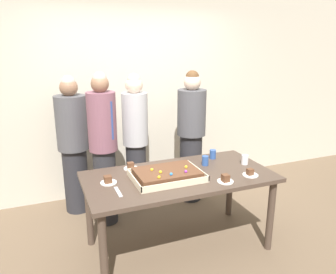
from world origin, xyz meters
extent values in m
plane|color=brown|center=(0.00, 0.00, 0.00)|extent=(12.00, 12.00, 0.00)
cube|color=beige|center=(0.00, 1.60, 1.50)|extent=(8.00, 0.12, 3.00)
cube|color=#47382D|center=(0.00, 0.00, 0.77)|extent=(1.83, 0.91, 0.04)
cylinder|color=#47382D|center=(-0.83, -0.38, 0.38)|extent=(0.07, 0.07, 0.75)
cylinder|color=#47382D|center=(0.83, -0.38, 0.38)|extent=(0.07, 0.07, 0.75)
cylinder|color=#47382D|center=(-0.83, 0.38, 0.38)|extent=(0.07, 0.07, 0.75)
cylinder|color=#47382D|center=(0.83, 0.38, 0.38)|extent=(0.07, 0.07, 0.75)
cube|color=beige|center=(-0.14, -0.03, 0.80)|extent=(0.66, 0.46, 0.01)
cube|color=beige|center=(-0.14, -0.26, 0.83)|extent=(0.66, 0.01, 0.05)
cube|color=beige|center=(-0.14, 0.19, 0.83)|extent=(0.66, 0.01, 0.05)
cube|color=beige|center=(-0.46, -0.03, 0.83)|extent=(0.01, 0.46, 0.05)
cube|color=beige|center=(0.18, -0.03, 0.83)|extent=(0.01, 0.46, 0.05)
cube|color=brown|center=(-0.14, -0.03, 0.84)|extent=(0.59, 0.39, 0.07)
sphere|color=purple|center=(0.00, -0.15, 0.89)|extent=(0.03, 0.03, 0.03)
sphere|color=#2D84E0|center=(-0.15, -0.16, 0.89)|extent=(0.03, 0.03, 0.03)
sphere|color=yellow|center=(-0.28, 0.01, 0.89)|extent=(0.03, 0.03, 0.03)
sphere|color=yellow|center=(-0.22, -0.08, 0.89)|extent=(0.03, 0.03, 0.03)
sphere|color=yellow|center=(0.05, -0.05, 0.89)|extent=(0.03, 0.03, 0.03)
sphere|color=yellow|center=(-0.28, -0.18, 0.89)|extent=(0.03, 0.03, 0.03)
cylinder|color=white|center=(0.64, -0.27, 0.80)|extent=(0.15, 0.15, 0.01)
cube|color=brown|center=(0.63, -0.27, 0.83)|extent=(0.06, 0.05, 0.06)
cylinder|color=white|center=(0.33, -0.31, 0.80)|extent=(0.15, 0.15, 0.01)
cube|color=brown|center=(0.32, -0.32, 0.84)|extent=(0.06, 0.06, 0.07)
cylinder|color=white|center=(-0.39, 0.33, 0.80)|extent=(0.15, 0.15, 0.01)
cube|color=brown|center=(-0.40, 0.32, 0.83)|extent=(0.06, 0.05, 0.06)
cylinder|color=white|center=(-0.68, 0.06, 0.80)|extent=(0.15, 0.15, 0.01)
cube|color=brown|center=(-0.68, 0.06, 0.84)|extent=(0.07, 0.06, 0.06)
cylinder|color=white|center=(0.76, 0.01, 0.84)|extent=(0.07, 0.07, 0.10)
cylinder|color=#2D5199|center=(0.36, 0.14, 0.84)|extent=(0.07, 0.07, 0.10)
cylinder|color=#2D5199|center=(0.53, 0.29, 0.84)|extent=(0.07, 0.07, 0.10)
cube|color=silver|center=(-0.64, -0.16, 0.80)|extent=(0.03, 0.20, 0.01)
cylinder|color=#28282D|center=(-0.86, 1.19, 0.40)|extent=(0.29, 0.29, 0.80)
cylinder|color=#4C4C51|center=(-0.86, 1.19, 1.12)|extent=(0.37, 0.37, 0.64)
sphere|color=#8C664C|center=(-0.86, 1.19, 1.54)|extent=(0.21, 0.21, 0.21)
sphere|color=#B2A899|center=(-0.86, 1.19, 1.60)|extent=(0.16, 0.16, 0.16)
cylinder|color=#28282D|center=(-0.58, 0.77, 0.44)|extent=(0.25, 0.25, 0.89)
cylinder|color=#7A4C5B|center=(-0.58, 0.77, 1.21)|extent=(0.31, 0.31, 0.64)
cube|color=navy|center=(-0.51, 0.64, 1.24)|extent=(0.04, 0.02, 0.41)
sphere|color=#8C664C|center=(-0.58, 0.77, 1.61)|extent=(0.19, 0.19, 0.19)
sphere|color=#B2A899|center=(-0.58, 0.77, 1.67)|extent=(0.15, 0.15, 0.15)
cylinder|color=#28282D|center=(-0.13, 1.05, 0.41)|extent=(0.25, 0.25, 0.82)
cylinder|color=#B2B2B7|center=(-0.13, 1.05, 1.14)|extent=(0.31, 0.31, 0.64)
sphere|color=beige|center=(-0.13, 1.05, 1.55)|extent=(0.21, 0.21, 0.21)
sphere|color=#B2A899|center=(-0.13, 1.05, 1.60)|extent=(0.16, 0.16, 0.16)
cylinder|color=#28282D|center=(0.58, 0.94, 0.45)|extent=(0.29, 0.29, 0.90)
cylinder|color=#4C4C51|center=(0.58, 0.94, 1.18)|extent=(0.36, 0.36, 0.58)
sphere|color=beige|center=(0.58, 0.94, 1.57)|extent=(0.21, 0.21, 0.21)
sphere|color=brown|center=(0.58, 0.94, 1.62)|extent=(0.17, 0.17, 0.17)
camera|label=1|loc=(-1.21, -2.72, 2.04)|focal=35.29mm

